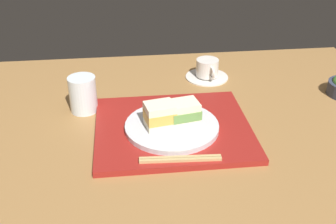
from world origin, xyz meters
The scene contains 8 objects.
ground_plane centered at (0.00, 0.00, -1.50)cm, with size 140.00×100.00×3.00cm, color olive.
serving_tray centered at (2.64, -0.98, 0.76)cm, with size 38.58×33.69×1.51cm, color maroon.
sandwich_plate centered at (2.20, -2.32, 2.16)cm, with size 23.24×23.24×1.29cm, color silver.
sandwich_near centered at (-0.83, -2.90, 5.86)cm, with size 7.96×7.11×6.10cm.
sandwich_far centered at (5.24, -1.75, 5.65)cm, with size 8.28×7.32×5.70cm.
chopsticks_pair centered at (2.45, -15.52, 1.86)cm, with size 18.26×2.68×0.70cm.
coffee_cup centered at (17.37, 29.06, 2.53)cm, with size 13.49×13.49×6.14cm.
drinking_glass centered at (-20.08, 12.28, 4.95)cm, with size 7.39×7.39×9.90cm, color silver.
Camera 1 is at (-8.82, -88.82, 56.23)cm, focal length 44.41 mm.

